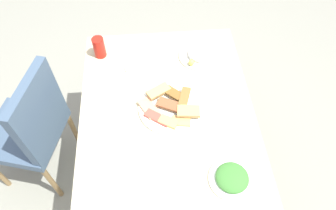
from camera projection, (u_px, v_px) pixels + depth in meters
The scene contains 10 objects.
ground_plane at pixel (167, 171), 2.21m from camera, with size 6.00×6.00×0.00m, color gray.
dining_table at pixel (167, 118), 1.66m from camera, with size 1.14×0.87×0.77m.
dining_chair at pixel (31, 127), 1.81m from camera, with size 0.52×0.52×0.92m.
pide_platter at pixel (170, 107), 1.58m from camera, with size 0.32×0.32×0.05m.
salad_plate_greens at pixel (232, 178), 1.35m from camera, with size 0.20×0.20×0.04m.
salad_plate_rice at pixel (199, 54), 1.79m from camera, with size 0.24×0.24×0.06m.
soda_can at pixel (99, 47), 1.76m from camera, with size 0.07×0.07×0.12m, color red.
paper_napkin at pixel (126, 59), 1.79m from camera, with size 0.12×0.12×0.00m, color white.
fork at pixel (130, 59), 1.78m from camera, with size 0.17×0.02×0.01m, color silver.
spoon at pixel (123, 59), 1.78m from camera, with size 0.19×0.02×0.01m, color silver.
Camera 1 is at (-0.91, 0.07, 2.07)m, focal length 33.59 mm.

